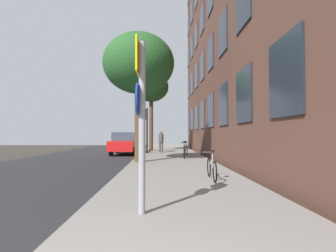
% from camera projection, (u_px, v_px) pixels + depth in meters
% --- Properties ---
extents(ground_plane, '(41.80, 41.80, 0.00)m').
position_uv_depth(ground_plane, '(112.00, 159.00, 15.93)').
color(ground_plane, '#332D28').
extents(road_asphalt, '(7.00, 38.00, 0.01)m').
position_uv_depth(road_asphalt, '(77.00, 159.00, 15.87)').
color(road_asphalt, '#232326').
rests_on(road_asphalt, ground).
extents(sidewalk, '(4.20, 38.00, 0.12)m').
position_uv_depth(sidewalk, '(171.00, 158.00, 16.02)').
color(sidewalk, gray).
rests_on(sidewalk, ground).
extents(sign_post, '(0.16, 0.60, 3.04)m').
position_uv_depth(sign_post, '(141.00, 111.00, 4.69)').
color(sign_post, gray).
rests_on(sign_post, sidewalk).
extents(traffic_light, '(0.43, 0.24, 3.29)m').
position_uv_depth(traffic_light, '(146.00, 122.00, 19.56)').
color(traffic_light, black).
rests_on(traffic_light, sidewalk).
extents(tree_near, '(3.55, 3.55, 6.43)m').
position_uv_depth(tree_near, '(139.00, 64.00, 13.38)').
color(tree_near, '#4C3823').
rests_on(tree_near, sidewalk).
extents(tree_far, '(2.90, 2.90, 6.55)m').
position_uv_depth(tree_far, '(151.00, 88.00, 22.31)').
color(tree_far, '#4C3823').
rests_on(tree_far, sidewalk).
extents(bicycle_0, '(0.42, 1.70, 0.90)m').
position_uv_depth(bicycle_0, '(212.00, 168.00, 8.12)').
color(bicycle_0, black).
rests_on(bicycle_0, sidewalk).
extents(bicycle_1, '(0.42, 1.64, 0.97)m').
position_uv_depth(bicycle_1, '(184.00, 151.00, 15.39)').
color(bicycle_1, black).
rests_on(bicycle_1, sidewalk).
extents(bicycle_2, '(0.42, 1.63, 0.92)m').
position_uv_depth(bicycle_2, '(186.00, 149.00, 17.90)').
color(bicycle_2, black).
rests_on(bicycle_2, sidewalk).
extents(pedestrian_0, '(0.52, 0.52, 1.67)m').
position_uv_depth(pedestrian_0, '(161.00, 140.00, 20.18)').
color(pedestrian_0, '#4C4742').
rests_on(pedestrian_0, sidewalk).
extents(car_0, '(1.90, 4.49, 1.62)m').
position_uv_depth(car_0, '(125.00, 143.00, 19.75)').
color(car_0, red).
rests_on(car_0, road_asphalt).
extents(car_1, '(1.81, 3.97, 1.62)m').
position_uv_depth(car_1, '(129.00, 141.00, 26.28)').
color(car_1, orange).
rests_on(car_1, road_asphalt).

